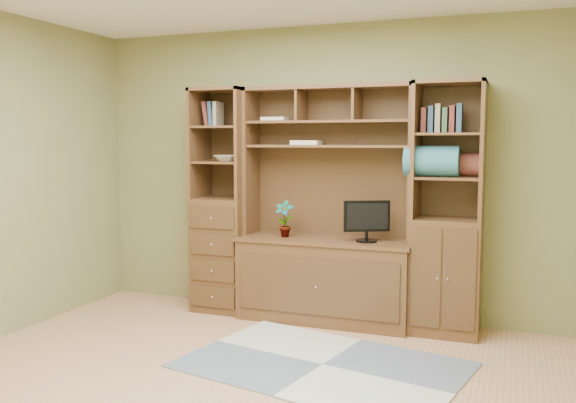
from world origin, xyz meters
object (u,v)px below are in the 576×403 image
at_px(left_tower, 223,200).
at_px(monitor, 367,213).
at_px(center_hutch, 325,205).
at_px(right_tower, 448,209).

relative_size(left_tower, monitor, 4.27).
bearing_deg(center_hutch, left_tower, 177.71).
distance_m(center_hutch, monitor, 0.38).
bearing_deg(center_hutch, right_tower, 2.23).
relative_size(right_tower, monitor, 4.27).
distance_m(center_hutch, left_tower, 1.00).
bearing_deg(left_tower, monitor, -3.12).
height_order(left_tower, right_tower, same).
distance_m(right_tower, monitor, 0.66).
height_order(right_tower, monitor, right_tower).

